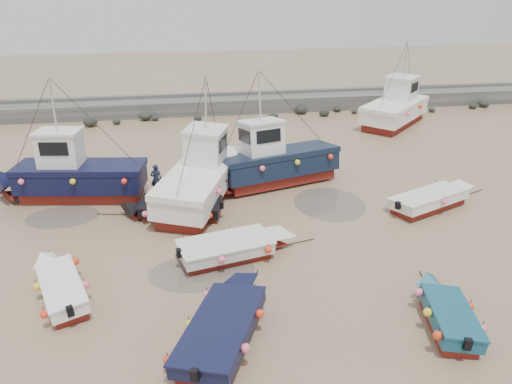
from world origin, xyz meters
TOP-DOWN VIEW (x-y plane):
  - ground at (0.00, 0.00)m, footprint 120.00×120.00m
  - seawall at (0.05, 21.99)m, footprint 60.00×4.92m
  - puddle_a at (-2.02, -2.64)m, footprint 4.22×4.22m
  - puddle_b at (4.83, 2.72)m, footprint 3.59×3.59m
  - puddle_c at (-8.35, 3.34)m, footprint 3.44×3.44m
  - puddle_d at (0.56, 10.26)m, footprint 5.17×5.17m
  - dinghy_0 at (-7.10, -3.38)m, footprint 2.59×5.54m
  - dinghy_1 at (-1.48, -6.59)m, footprint 3.76×6.36m
  - dinghy_2 at (5.75, -7.14)m, footprint 2.22×5.05m
  - dinghy_3 at (9.82, 1.46)m, footprint 6.31×3.43m
  - dinghy_4 at (-3.04, 2.49)m, footprint 6.12×2.60m
  - dinghy_5 at (-0.63, -1.71)m, footprint 6.06×2.72m
  - cabin_boat_0 at (-8.26, 5.57)m, footprint 9.61×3.54m
  - cabin_boat_1 at (-1.49, 4.59)m, footprint 5.51×10.57m
  - cabin_boat_2 at (2.19, 5.64)m, footprint 9.76×4.56m
  - cabin_boat_3 at (14.44, 16.43)m, footprint 8.17×8.09m
  - person at (-3.88, 5.47)m, footprint 0.60×0.39m

SIDE VIEW (x-z plane):
  - ground at x=0.00m, z-range 0.00..0.00m
  - person at x=-3.88m, z-range -0.82..0.82m
  - puddle_a at x=-2.02m, z-range 0.00..0.01m
  - puddle_b at x=4.83m, z-range 0.00..0.01m
  - puddle_c at x=-8.35m, z-range 0.00..0.01m
  - puddle_d at x=0.56m, z-range 0.00..0.01m
  - dinghy_1 at x=-1.48m, z-range -0.18..1.25m
  - dinghy_3 at x=9.82m, z-range -0.18..1.25m
  - dinghy_4 at x=-3.04m, z-range -0.17..1.26m
  - dinghy_5 at x=-0.63m, z-range -0.17..1.26m
  - dinghy_0 at x=-7.10m, z-range -0.16..1.27m
  - dinghy_2 at x=5.75m, z-range -0.14..1.28m
  - seawall at x=0.05m, z-range -0.12..1.38m
  - cabin_boat_1 at x=-1.49m, z-range -1.79..4.43m
  - cabin_boat_3 at x=14.44m, z-range -1.77..4.45m
  - cabin_boat_2 at x=2.19m, z-range -1.76..4.46m
  - cabin_boat_0 at x=-8.26m, z-range -1.75..4.47m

